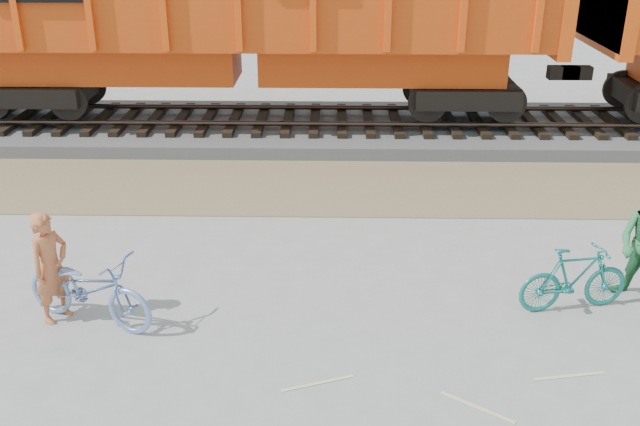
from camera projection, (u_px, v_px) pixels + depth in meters
The scene contains 8 objects.
ground at pixel (397, 346), 9.09m from camera, with size 120.00×120.00×0.00m, color #9E9E99.
gravel_strip at pixel (375, 187), 14.12m from camera, with size 120.00×3.00×0.02m, color #8B7A56.
ballast_bed at pixel (368, 129), 17.27m from camera, with size 120.00×4.00×0.30m, color slate.
track at pixel (369, 116), 17.15m from camera, with size 120.00×2.60×0.24m.
hopper_car_center at pixel (247, 7), 16.18m from camera, with size 14.00×3.13×4.65m.
bicycle_blue at pixel (89, 289), 9.40m from camera, with size 0.68×1.96×1.03m, color #7592CD.
bicycle_teal at pixel (574, 279), 9.73m from camera, with size 0.45×1.58×0.95m, color #18766D.
person_solo at pixel (51, 267), 9.40m from camera, with size 0.57×0.37×1.55m, color #C06439.
Camera 1 is at (-0.83, -7.67, 5.20)m, focal length 40.00 mm.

